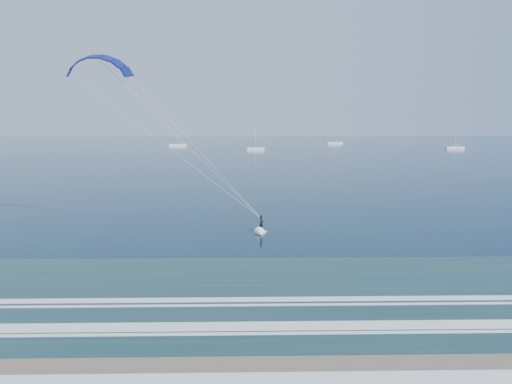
{
  "coord_description": "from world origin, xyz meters",
  "views": [
    {
      "loc": [
        -1.64,
        -18.95,
        11.33
      ],
      "look_at": [
        -0.78,
        24.46,
        4.96
      ],
      "focal_mm": 32.0,
      "sensor_mm": 36.0,
      "label": 1
    }
  ],
  "objects_px": {
    "kitesurfer_rig": "(186,145)",
    "sailboat_1": "(178,145)",
    "sailboat_3": "(335,143)",
    "sailboat_4": "(455,148)",
    "sailboat_2": "(255,149)"
  },
  "relations": [
    {
      "from": "sailboat_4",
      "to": "kitesurfer_rig",
      "type": "bearing_deg",
      "value": -121.45
    },
    {
      "from": "sailboat_1",
      "to": "sailboat_2",
      "type": "xyz_separation_m",
      "value": [
        41.5,
        -38.79,
        -0.0
      ]
    },
    {
      "from": "sailboat_3",
      "to": "sailboat_4",
      "type": "height_order",
      "value": "sailboat_3"
    },
    {
      "from": "sailboat_3",
      "to": "kitesurfer_rig",
      "type": "bearing_deg",
      "value": -104.29
    },
    {
      "from": "sailboat_1",
      "to": "sailboat_3",
      "type": "bearing_deg",
      "value": 17.79
    },
    {
      "from": "sailboat_1",
      "to": "sailboat_3",
      "type": "height_order",
      "value": "sailboat_3"
    },
    {
      "from": "sailboat_2",
      "to": "sailboat_3",
      "type": "bearing_deg",
      "value": 53.89
    },
    {
      "from": "sailboat_3",
      "to": "sailboat_1",
      "type": "bearing_deg",
      "value": -162.21
    },
    {
      "from": "sailboat_2",
      "to": "sailboat_4",
      "type": "height_order",
      "value": "sailboat_4"
    },
    {
      "from": "kitesurfer_rig",
      "to": "sailboat_1",
      "type": "xyz_separation_m",
      "value": [
        -31.67,
        204.15,
        -8.77
      ]
    },
    {
      "from": "kitesurfer_rig",
      "to": "sailboat_2",
      "type": "bearing_deg",
      "value": 86.6
    },
    {
      "from": "sailboat_3",
      "to": "sailboat_4",
      "type": "relative_size",
      "value": 1.06
    },
    {
      "from": "sailboat_4",
      "to": "sailboat_3",
      "type": "bearing_deg",
      "value": 127.24
    },
    {
      "from": "kitesurfer_rig",
      "to": "sailboat_3",
      "type": "xyz_separation_m",
      "value": [
        59.45,
        233.39,
        -8.76
      ]
    },
    {
      "from": "kitesurfer_rig",
      "to": "sailboat_1",
      "type": "bearing_deg",
      "value": 98.82
    }
  ]
}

